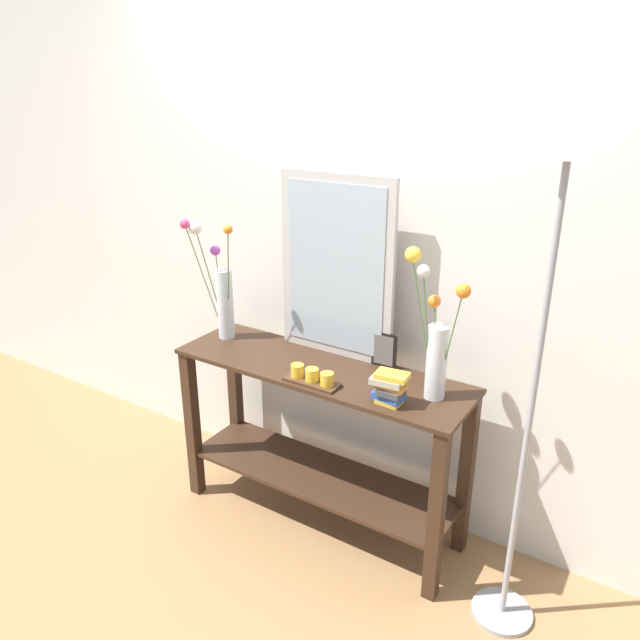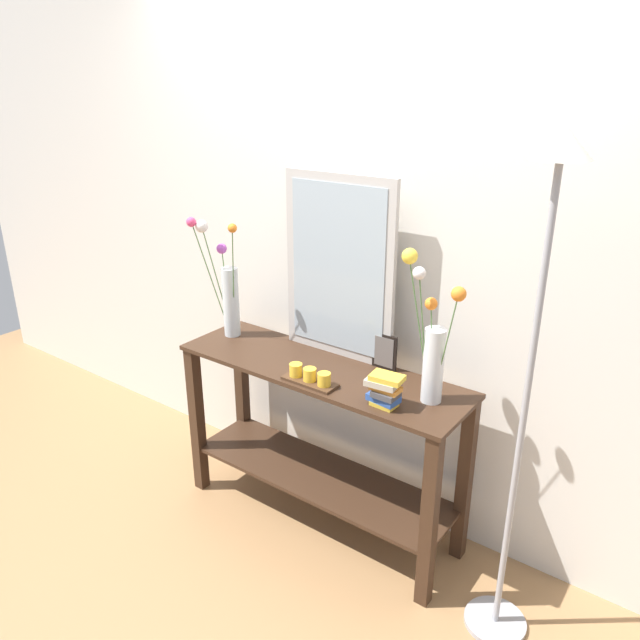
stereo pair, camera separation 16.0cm
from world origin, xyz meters
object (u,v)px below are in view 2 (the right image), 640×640
(vase_right, at_px, (432,347))
(book_stack, at_px, (385,390))
(tall_vase_left, at_px, (227,289))
(mirror_leaning, at_px, (339,268))
(floor_lamp, at_px, (537,325))
(console_table, at_px, (320,428))
(candle_tray, at_px, (310,377))
(picture_frame_small, at_px, (385,352))

(vase_right, distance_m, book_stack, 0.25)
(tall_vase_left, distance_m, book_stack, 1.01)
(mirror_leaning, xyz_separation_m, floor_lamp, (0.96, -0.27, 0.05))
(console_table, xyz_separation_m, candle_tray, (0.05, -0.14, 0.34))
(vase_right, relative_size, book_stack, 4.09)
(tall_vase_left, xyz_separation_m, book_stack, (0.98, -0.15, -0.17))
(tall_vase_left, height_order, floor_lamp, floor_lamp)
(candle_tray, xyz_separation_m, picture_frame_small, (0.18, 0.30, 0.05))
(console_table, distance_m, tall_vase_left, 0.80)
(tall_vase_left, relative_size, book_stack, 3.99)
(console_table, distance_m, mirror_leaning, 0.74)
(vase_right, xyz_separation_m, candle_tray, (-0.47, -0.16, -0.21))
(console_table, xyz_separation_m, picture_frame_small, (0.23, 0.16, 0.39))
(console_table, relative_size, vase_right, 2.25)
(candle_tray, relative_size, picture_frame_small, 1.52)
(book_stack, bearing_deg, mirror_leaning, 145.29)
(picture_frame_small, bearing_deg, book_stack, -59.24)
(tall_vase_left, relative_size, candle_tray, 2.44)
(tall_vase_left, distance_m, picture_frame_small, 0.84)
(vase_right, distance_m, floor_lamp, 0.48)
(vase_right, relative_size, picture_frame_small, 3.80)
(picture_frame_small, xyz_separation_m, book_stack, (0.17, -0.28, -0.01))
(console_table, relative_size, candle_tray, 5.63)
(console_table, height_order, picture_frame_small, picture_frame_small)
(console_table, xyz_separation_m, book_stack, (0.40, -0.12, 0.38))
(tall_vase_left, xyz_separation_m, vase_right, (1.11, -0.02, -0.00))
(console_table, xyz_separation_m, mirror_leaning, (-0.02, 0.17, 0.72))
(book_stack, xyz_separation_m, floor_lamp, (0.53, 0.02, 0.39))
(mirror_leaning, distance_m, picture_frame_small, 0.42)
(picture_frame_small, distance_m, floor_lamp, 0.84)
(tall_vase_left, bearing_deg, floor_lamp, -5.04)
(console_table, height_order, tall_vase_left, tall_vase_left)
(candle_tray, bearing_deg, mirror_leaning, 103.39)
(candle_tray, distance_m, picture_frame_small, 0.36)
(console_table, height_order, mirror_leaning, mirror_leaning)
(picture_frame_small, height_order, floor_lamp, floor_lamp)
(book_stack, distance_m, floor_lamp, 0.66)
(tall_vase_left, bearing_deg, console_table, -3.35)
(mirror_leaning, bearing_deg, tall_vase_left, -166.05)
(tall_vase_left, bearing_deg, book_stack, -8.94)
(mirror_leaning, height_order, floor_lamp, floor_lamp)
(mirror_leaning, distance_m, candle_tray, 0.50)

